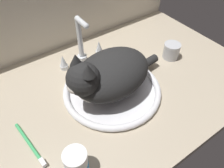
{
  "coord_description": "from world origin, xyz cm",
  "views": [
    {
      "loc": [
        -36.29,
        -45.89,
        61.67
      ],
      "look_at": [
        -5.3,
        -1.61,
        7.0
      ],
      "focal_mm": 35.18,
      "sensor_mm": 36.0,
      "label": 1
    }
  ],
  "objects": [
    {
      "name": "backsplash_wall",
      "position": [
        0.0,
        35.35,
        19.53
      ],
      "size": [
        103.76,
        2.4,
        39.05
      ],
      "primitive_type": "cube",
      "color": "beige",
      "rests_on": "ground"
    },
    {
      "name": "toothbrush",
      "position": [
        -37.28,
        -5.77,
        3.62
      ],
      "size": [
        3.23,
        18.21,
        1.7
      ],
      "color": "#3FB266",
      "rests_on": "countertop"
    },
    {
      "name": "sink_basin",
      "position": [
        -5.3,
        -1.61,
        3.99
      ],
      "size": [
        35.18,
        35.18,
        2.27
      ],
      "color": "white",
      "rests_on": "countertop"
    },
    {
      "name": "cat",
      "position": [
        -7.28,
        -1.8,
        12.63
      ],
      "size": [
        39.65,
        22.72,
        18.83
      ],
      "color": "black",
      "rests_on": "sink_basin"
    },
    {
      "name": "countertop",
      "position": [
        0.0,
        0.0,
        1.5
      ],
      "size": [
        103.76,
        68.3,
        3.0
      ],
      "primitive_type": "cube",
      "color": "#B7A88E",
      "rests_on": "ground"
    },
    {
      "name": "metal_jar",
      "position": [
        26.66,
        0.71,
        6.3
      ],
      "size": [
        6.81,
        6.81,
        6.57
      ],
      "color": "#B2B5BA",
      "rests_on": "countertop"
    },
    {
      "name": "faucet",
      "position": [
        -5.3,
        19.53,
        10.52
      ],
      "size": [
        19.97,
        9.27,
        20.47
      ],
      "color": "silver",
      "rests_on": "countertop"
    },
    {
      "name": "pill_bottle",
      "position": [
        -29.41,
        -20.12,
        7.16
      ],
      "size": [
        6.29,
        6.29,
        8.95
      ],
      "color": "white",
      "rests_on": "countertop"
    }
  ]
}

